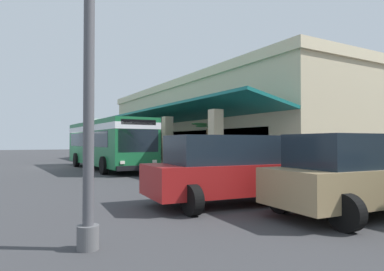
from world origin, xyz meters
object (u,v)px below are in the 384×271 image
Objects in this scene: transit_bus at (107,141)px; parked_suv_red at (229,169)px; pedestrian at (186,166)px; potted_palm at (208,162)px; parked_suv_tan at (359,173)px.

transit_bus is 14.30m from parked_suv_red.
potted_palm is at bearing 141.31° from pedestrian.
pedestrian is 0.59× the size of potted_palm.
parked_suv_tan is (17.03, 1.45, -0.84)m from transit_bus.
transit_bus is at bearing -148.65° from potted_palm.
potted_palm is (-10.68, 2.42, -0.35)m from parked_suv_tan.
parked_suv_red is 1.00× the size of parked_suv_tan.
pedestrian is (-2.46, -0.03, -0.06)m from parked_suv_red.
potted_palm reaches higher than parked_suv_red.
parked_suv_red is 3.37m from parked_suv_tan.
transit_bus is at bearing 178.10° from parked_suv_red.
parked_suv_tan is at bearing 4.86° from transit_bus.
transit_bus is 6.65× the size of pedestrian.
transit_bus is 2.27× the size of parked_suv_red.
parked_suv_tan is 2.92× the size of pedestrian.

